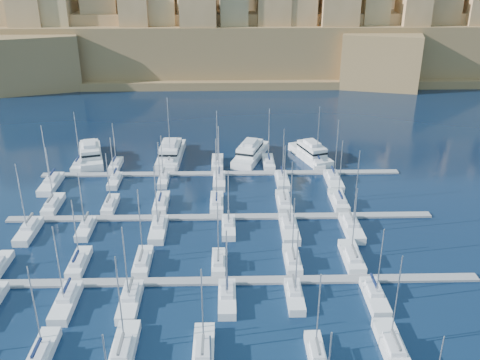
{
  "coord_description": "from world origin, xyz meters",
  "views": [
    {
      "loc": [
        1.58,
        -84.01,
        49.89
      ],
      "look_at": [
        3.8,
        6.0,
        9.97
      ],
      "focal_mm": 40.0,
      "sensor_mm": 36.0,
      "label": 1
    }
  ],
  "objects_px": {
    "sailboat_2": "(124,349)",
    "motor_yacht_b": "(171,152)",
    "motor_yacht_d": "(311,153)",
    "sailboat_4": "(316,353)",
    "motor_yacht_c": "(250,152)",
    "motor_yacht_a": "(91,154)"
  },
  "relations": [
    {
      "from": "sailboat_2",
      "to": "motor_yacht_d",
      "type": "xyz_separation_m",
      "value": [
        34.94,
        69.17,
        0.97
      ]
    },
    {
      "from": "motor_yacht_a",
      "to": "motor_yacht_b",
      "type": "height_order",
      "value": "same"
    },
    {
      "from": "sailboat_2",
      "to": "motor_yacht_c",
      "type": "relative_size",
      "value": 0.83
    },
    {
      "from": "sailboat_4",
      "to": "motor_yacht_c",
      "type": "distance_m",
      "value": 71.38
    },
    {
      "from": "sailboat_2",
      "to": "motor_yacht_a",
      "type": "xyz_separation_m",
      "value": [
        -20.37,
        69.94,
        0.97
      ]
    },
    {
      "from": "sailboat_2",
      "to": "motor_yacht_d",
      "type": "bearing_deg",
      "value": 63.2
    },
    {
      "from": "motor_yacht_a",
      "to": "motor_yacht_c",
      "type": "bearing_deg",
      "value": -0.1
    },
    {
      "from": "sailboat_2",
      "to": "motor_yacht_b",
      "type": "relative_size",
      "value": 0.81
    },
    {
      "from": "motor_yacht_b",
      "to": "motor_yacht_d",
      "type": "distance_m",
      "value": 35.28
    },
    {
      "from": "sailboat_2",
      "to": "motor_yacht_b",
      "type": "height_order",
      "value": "sailboat_2"
    },
    {
      "from": "sailboat_4",
      "to": "motor_yacht_b",
      "type": "height_order",
      "value": "sailboat_4"
    },
    {
      "from": "sailboat_2",
      "to": "motor_yacht_a",
      "type": "relative_size",
      "value": 0.82
    },
    {
      "from": "sailboat_4",
      "to": "sailboat_2",
      "type": "bearing_deg",
      "value": 177.1
    },
    {
      "from": "motor_yacht_b",
      "to": "motor_yacht_d",
      "type": "bearing_deg",
      "value": -1.82
    },
    {
      "from": "motor_yacht_a",
      "to": "motor_yacht_d",
      "type": "relative_size",
      "value": 1.1
    },
    {
      "from": "sailboat_2",
      "to": "sailboat_4",
      "type": "xyz_separation_m",
      "value": [
        25.36,
        -1.28,
        -0.03
      ]
    },
    {
      "from": "sailboat_2",
      "to": "motor_yacht_a",
      "type": "distance_m",
      "value": 72.85
    },
    {
      "from": "sailboat_2",
      "to": "motor_yacht_b",
      "type": "bearing_deg",
      "value": 90.27
    },
    {
      "from": "sailboat_4",
      "to": "motor_yacht_c",
      "type": "height_order",
      "value": "sailboat_4"
    },
    {
      "from": "motor_yacht_a",
      "to": "motor_yacht_b",
      "type": "distance_m",
      "value": 20.05
    },
    {
      "from": "sailboat_2",
      "to": "motor_yacht_c",
      "type": "height_order",
      "value": "sailboat_2"
    },
    {
      "from": "motor_yacht_a",
      "to": "motor_yacht_c",
      "type": "distance_m",
      "value": 40.08
    }
  ]
}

